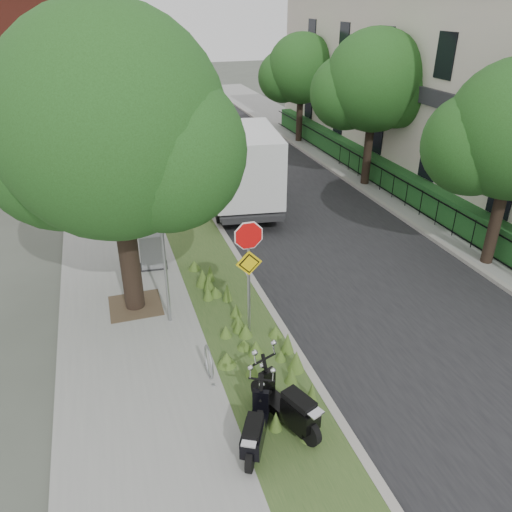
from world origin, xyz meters
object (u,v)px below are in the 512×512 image
Objects in this scene: scooter_far at (255,434)px; box_truck at (242,163)px; sign_assembly at (249,257)px; utility_cabinet at (152,252)px; scooter_near at (292,411)px.

scooter_far is 12.76m from box_truck.
box_truck is (3.34, 12.25, 1.28)m from scooter_far.
sign_assembly is at bearing 74.53° from scooter_far.
sign_assembly is at bearing -67.11° from utility_cabinet.
utility_cabinet is at bearing -133.33° from box_truck.
utility_cabinet is (-1.82, 4.31, -1.67)m from sign_assembly.
scooter_near is 0.90m from scooter_far.
box_truck is at bearing 74.84° from sign_assembly.
utility_cabinet is (-1.71, 7.50, 0.09)m from scooter_near.
sign_assembly is 2.03× the size of scooter_far.
box_truck is 5.70× the size of utility_cabinet.
sign_assembly is 2.88× the size of utility_cabinet.
scooter_far is 0.25× the size of box_truck.
utility_cabinet is at bearing 112.89° from sign_assembly.
scooter_near is 0.29× the size of box_truck.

